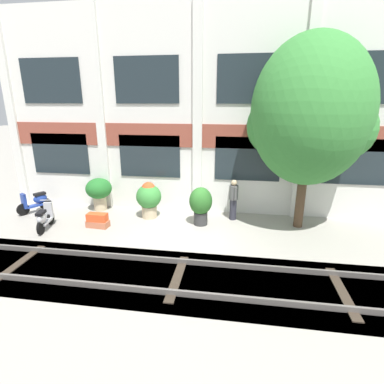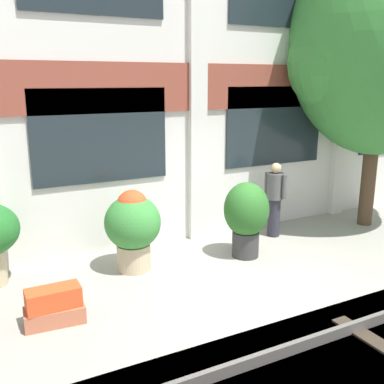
# 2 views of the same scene
# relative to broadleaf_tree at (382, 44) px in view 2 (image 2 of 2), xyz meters

# --- Properties ---
(ground_plane) EXTENTS (80.00, 80.00, 0.00)m
(ground_plane) POSITION_rel_broadleaf_tree_xyz_m (-3.86, -1.44, -3.96)
(ground_plane) COLOR #9E998E
(apartment_facade) EXTENTS (16.00, 0.64, 7.89)m
(apartment_facade) POSITION_rel_broadleaf_tree_xyz_m (-3.86, 1.27, -0.03)
(apartment_facade) COLOR silver
(apartment_facade) RESTS_ON ground
(broadleaf_tree) EXTENTS (4.06, 3.86, 6.51)m
(broadleaf_tree) POSITION_rel_broadleaf_tree_xyz_m (0.00, 0.00, 0.00)
(broadleaf_tree) COLOR #4C3826
(broadleaf_tree) RESTS_ON ground
(potted_plant_square_trough) EXTENTS (0.83, 0.43, 0.52)m
(potted_plant_square_trough) POSITION_rel_broadleaf_tree_xyz_m (-7.22, -1.17, -3.71)
(potted_plant_square_trough) COLOR #B76647
(potted_plant_square_trough) RESTS_ON ground
(potted_plant_ribbed_drum) EXTENTS (0.97, 0.97, 1.43)m
(potted_plant_ribbed_drum) POSITION_rel_broadleaf_tree_xyz_m (-5.62, 0.04, -3.14)
(potted_plant_ribbed_drum) COLOR tan
(potted_plant_ribbed_drum) RESTS_ON ground
(potted_plant_fluted_column) EXTENTS (0.84, 0.84, 1.43)m
(potted_plant_fluted_column) POSITION_rel_broadleaf_tree_xyz_m (-3.55, -0.35, -3.14)
(potted_plant_fluted_column) COLOR #333333
(potted_plant_fluted_column) RESTS_ON ground
(resident_by_doorway) EXTENTS (0.34, 0.51, 1.58)m
(resident_by_doorway) POSITION_rel_broadleaf_tree_xyz_m (-2.37, 0.32, -3.11)
(resident_by_doorway) COLOR #282833
(resident_by_doorway) RESTS_ON ground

